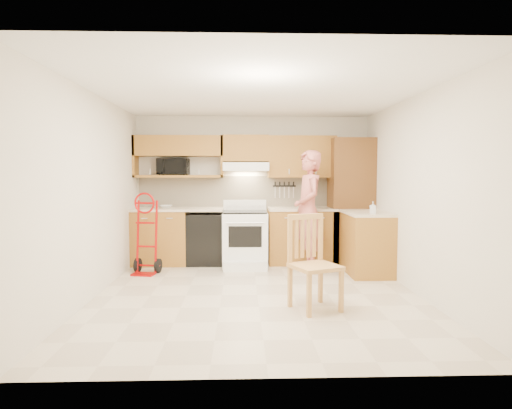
{
  "coord_description": "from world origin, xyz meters",
  "views": [
    {
      "loc": [
        -0.2,
        -5.4,
        1.52
      ],
      "look_at": [
        0.0,
        0.5,
        1.1
      ],
      "focal_mm": 30.84,
      "sensor_mm": 36.0,
      "label": 1
    }
  ],
  "objects": [
    {
      "name": "floor",
      "position": [
        0.0,
        0.0,
        -0.01
      ],
      "size": [
        4.0,
        4.5,
        0.02
      ],
      "primitive_type": "cube",
      "color": "beige",
      "rests_on": "ground"
    },
    {
      "name": "ceiling",
      "position": [
        0.0,
        0.0,
        2.51
      ],
      "size": [
        4.0,
        4.5,
        0.02
      ],
      "primitive_type": "cube",
      "color": "white",
      "rests_on": "ground"
    },
    {
      "name": "wall_back",
      "position": [
        0.0,
        2.26,
        1.25
      ],
      "size": [
        4.0,
        0.02,
        2.5
      ],
      "primitive_type": "cube",
      "color": "beige",
      "rests_on": "ground"
    },
    {
      "name": "wall_front",
      "position": [
        0.0,
        -2.26,
        1.25
      ],
      "size": [
        4.0,
        0.02,
        2.5
      ],
      "primitive_type": "cube",
      "color": "beige",
      "rests_on": "ground"
    },
    {
      "name": "wall_left",
      "position": [
        -2.01,
        0.0,
        1.25
      ],
      "size": [
        0.02,
        4.5,
        2.5
      ],
      "primitive_type": "cube",
      "color": "beige",
      "rests_on": "ground"
    },
    {
      "name": "wall_right",
      "position": [
        2.01,
        0.0,
        1.25
      ],
      "size": [
        0.02,
        4.5,
        2.5
      ],
      "primitive_type": "cube",
      "color": "beige",
      "rests_on": "ground"
    },
    {
      "name": "backsplash",
      "position": [
        0.0,
        2.23,
        1.2
      ],
      "size": [
        3.92,
        0.03,
        0.55
      ],
      "primitive_type": "cube",
      "color": "beige",
      "rests_on": "wall_back"
    },
    {
      "name": "lower_cab_left",
      "position": [
        -1.55,
        1.95,
        0.45
      ],
      "size": [
        0.9,
        0.6,
        0.9
      ],
      "primitive_type": "cube",
      "color": "olive",
      "rests_on": "ground"
    },
    {
      "name": "dishwasher",
      "position": [
        -0.8,
        1.95,
        0.42
      ],
      "size": [
        0.6,
        0.6,
        0.85
      ],
      "primitive_type": "cube",
      "color": "black",
      "rests_on": "ground"
    },
    {
      "name": "lower_cab_right",
      "position": [
        0.83,
        1.95,
        0.45
      ],
      "size": [
        1.14,
        0.6,
        0.9
      ],
      "primitive_type": "cube",
      "color": "olive",
      "rests_on": "ground"
    },
    {
      "name": "countertop_left",
      "position": [
        -1.25,
        1.95,
        0.92
      ],
      "size": [
        1.5,
        0.63,
        0.04
      ],
      "primitive_type": "cube",
      "color": "beige",
      "rests_on": "lower_cab_left"
    },
    {
      "name": "countertop_right",
      "position": [
        0.83,
        1.95,
        0.92
      ],
      "size": [
        1.14,
        0.63,
        0.04
      ],
      "primitive_type": "cube",
      "color": "beige",
      "rests_on": "lower_cab_right"
    },
    {
      "name": "cab_return_right",
      "position": [
        1.7,
        1.15,
        0.45
      ],
      "size": [
        0.6,
        1.0,
        0.9
      ],
      "primitive_type": "cube",
      "color": "olive",
      "rests_on": "ground"
    },
    {
      "name": "countertop_return",
      "position": [
        1.7,
        1.15,
        0.92
      ],
      "size": [
        0.63,
        1.0,
        0.04
      ],
      "primitive_type": "cube",
      "color": "beige",
      "rests_on": "cab_return_right"
    },
    {
      "name": "pantry_tall",
      "position": [
        1.65,
        1.95,
        1.05
      ],
      "size": [
        0.7,
        0.6,
        2.1
      ],
      "primitive_type": "cube",
      "color": "#5C3413",
      "rests_on": "ground"
    },
    {
      "name": "upper_cab_left",
      "position": [
        -1.25,
        2.08,
        1.98
      ],
      "size": [
        1.5,
        0.33,
        0.34
      ],
      "primitive_type": "cube",
      "color": "olive",
      "rests_on": "wall_back"
    },
    {
      "name": "upper_shelf_mw",
      "position": [
        -1.25,
        2.08,
        1.47
      ],
      "size": [
        1.5,
        0.33,
        0.04
      ],
      "primitive_type": "cube",
      "color": "olive",
      "rests_on": "wall_back"
    },
    {
      "name": "upper_cab_center",
      "position": [
        -0.12,
        2.08,
        1.94
      ],
      "size": [
        0.76,
        0.33,
        0.44
      ],
      "primitive_type": "cube",
      "color": "olive",
      "rests_on": "wall_back"
    },
    {
      "name": "upper_cab_right",
      "position": [
        0.83,
        2.08,
        1.8
      ],
      "size": [
        1.14,
        0.33,
        0.7
      ],
      "primitive_type": "cube",
      "color": "olive",
      "rests_on": "wall_back"
    },
    {
      "name": "range_hood",
      "position": [
        -0.12,
        2.02,
        1.63
      ],
      "size": [
        0.76,
        0.46,
        0.14
      ],
      "primitive_type": "cube",
      "color": "white",
      "rests_on": "wall_back"
    },
    {
      "name": "knife_strip",
      "position": [
        0.55,
        2.21,
        1.24
      ],
      "size": [
        0.4,
        0.05,
        0.29
      ],
      "primitive_type": null,
      "color": "black",
      "rests_on": "backsplash"
    },
    {
      "name": "microwave",
      "position": [
        -1.35,
        2.08,
        1.63
      ],
      "size": [
        0.53,
        0.37,
        0.28
      ],
      "primitive_type": "imported",
      "rotation": [
        0.0,
        0.0,
        -0.06
      ],
      "color": "black",
      "rests_on": "upper_shelf_mw"
    },
    {
      "name": "range",
      "position": [
        -0.14,
        1.7,
        0.53
      ],
      "size": [
        0.73,
        0.95,
        1.07
      ],
      "primitive_type": null,
      "color": "white",
      "rests_on": "ground"
    },
    {
      "name": "person",
      "position": [
        0.84,
        1.35,
        0.94
      ],
      "size": [
        0.53,
        0.73,
        1.88
      ],
      "primitive_type": "imported",
      "rotation": [
        0.0,
        0.0,
        -1.45
      ],
      "color": "#B95E54",
      "rests_on": "ground"
    },
    {
      "name": "hand_truck",
      "position": [
        -1.65,
        1.22,
        0.56
      ],
      "size": [
        0.5,
        0.47,
        1.11
      ],
      "primitive_type": null,
      "rotation": [
        0.0,
        0.0,
        -0.18
      ],
      "color": "#A50806",
      "rests_on": "ground"
    },
    {
      "name": "dining_chair",
      "position": [
        0.62,
        -0.61,
        0.53
      ],
      "size": [
        0.64,
        0.66,
        1.06
      ],
      "primitive_type": null,
      "rotation": [
        0.0,
        0.0,
        0.4
      ],
      "color": "#B99146",
      "rests_on": "ground"
    },
    {
      "name": "soap_bottle",
      "position": [
        1.7,
        0.85,
        1.03
      ],
      "size": [
        0.09,
        0.09,
        0.18
      ],
      "primitive_type": "imported",
      "rotation": [
        0.0,
        0.0,
        -0.15
      ],
      "color": "white",
      "rests_on": "countertop_return"
    },
    {
      "name": "bowl",
      "position": [
        -1.45,
        1.95,
        0.97
      ],
      "size": [
        0.22,
        0.22,
        0.05
      ],
      "primitive_type": "imported",
      "rotation": [
        0.0,
        0.0,
        0.06
      ],
      "color": "white",
      "rests_on": "countertop_left"
    }
  ]
}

